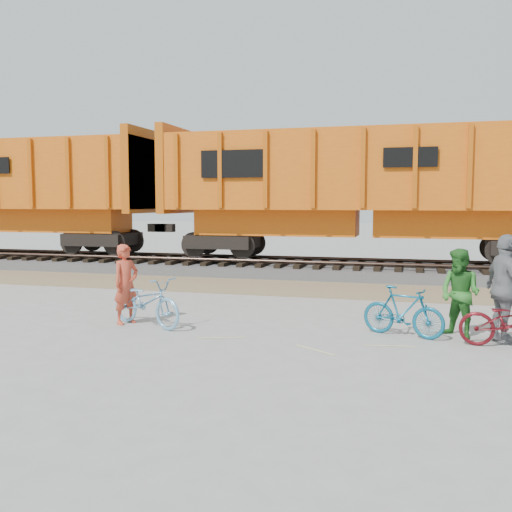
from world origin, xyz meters
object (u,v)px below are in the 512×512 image
object	(u,v)px
bicycle_teal	(403,311)
person_man	(460,293)
hopper_car_center	(366,187)
person_woman	(505,289)
bicycle_blue	(146,301)
person_solo	(126,284)

from	to	relation	value
bicycle_teal	person_man	bearing A→B (deg)	-59.11
hopper_car_center	bicycle_teal	distance (m)	9.25
hopper_car_center	person_woman	xyz separation A→B (m)	(3.10, -8.83, -2.04)
bicycle_teal	bicycle_blue	bearing A→B (deg)	114.43
hopper_car_center	bicycle_teal	xyz separation A→B (m)	(1.38, -8.79, -2.54)
person_man	bicycle_teal	bearing A→B (deg)	-129.90
bicycle_blue	person_solo	xyz separation A→B (m)	(-0.50, 0.10, 0.32)
hopper_car_center	bicycle_blue	xyz separation A→B (m)	(-3.61, -9.21, -2.51)
person_solo	person_woman	world-z (taller)	person_woman
bicycle_blue	person_woman	bearing A→B (deg)	-63.41
bicycle_teal	person_man	distance (m)	1.08
bicycle_teal	person_man	xyz separation A→B (m)	(1.00, 0.20, 0.35)
bicycle_teal	person_woman	world-z (taller)	person_woman
person_woman	hopper_car_center	bearing A→B (deg)	-1.11
bicycle_teal	person_solo	world-z (taller)	person_solo
bicycle_teal	person_woman	distance (m)	1.79
hopper_car_center	person_man	world-z (taller)	hopper_car_center
bicycle_blue	person_man	size ratio (longest dim) A/B	1.16
bicycle_teal	person_solo	bearing A→B (deg)	112.96
hopper_car_center	person_solo	size ratio (longest dim) A/B	8.57
bicycle_teal	person_solo	xyz separation A→B (m)	(-5.49, -0.32, 0.35)
person_woman	bicycle_blue	bearing A→B (deg)	72.81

